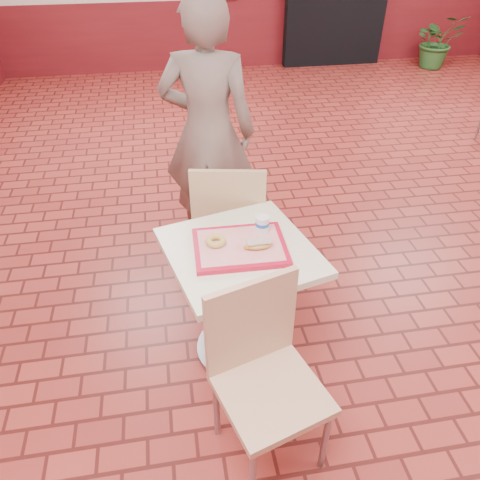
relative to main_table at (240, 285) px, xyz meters
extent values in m
cube|color=maroon|center=(1.30, 0.90, -0.52)|extent=(8.00, 10.00, 0.01)
cube|color=#5F1217|center=(1.30, 5.88, -0.02)|extent=(8.00, 0.04, 1.00)
cube|color=beige|center=(0.00, 0.00, 0.23)|extent=(0.74, 0.74, 0.04)
cylinder|color=gray|center=(0.00, 0.00, -0.16)|extent=(0.08, 0.08, 0.74)
cylinder|color=gray|center=(0.00, 0.00, -0.51)|extent=(0.53, 0.53, 0.03)
cube|color=tan|center=(0.03, -0.67, -0.07)|extent=(0.56, 0.56, 0.04)
cube|color=tan|center=(-0.03, -0.47, 0.20)|extent=(0.44, 0.16, 0.49)
cylinder|color=gray|center=(-0.10, -0.91, -0.31)|extent=(0.03, 0.03, 0.44)
cylinder|color=gray|center=(0.27, -0.80, -0.31)|extent=(0.03, 0.03, 0.44)
cylinder|color=gray|center=(-0.21, -0.54, -0.31)|extent=(0.03, 0.03, 0.44)
cylinder|color=gray|center=(0.16, -0.43, -0.31)|extent=(0.03, 0.03, 0.44)
cube|color=tan|center=(0.05, 0.68, -0.06)|extent=(0.53, 0.53, 0.04)
cube|color=tan|center=(0.01, 0.48, 0.21)|extent=(0.45, 0.12, 0.50)
cylinder|color=gray|center=(0.28, 0.84, -0.30)|extent=(0.03, 0.03, 0.44)
cylinder|color=gray|center=(-0.11, 0.91, -0.30)|extent=(0.03, 0.03, 0.44)
cylinder|color=gray|center=(0.20, 0.46, -0.30)|extent=(0.03, 0.03, 0.44)
cylinder|color=gray|center=(-0.18, 0.53, -0.30)|extent=(0.03, 0.03, 0.44)
imported|color=#726258|center=(-0.03, 1.18, 0.40)|extent=(0.77, 0.60, 1.85)
cube|color=#B00D28|center=(0.00, 0.00, 0.27)|extent=(0.48, 0.37, 0.03)
cube|color=#E18585|center=(0.00, 0.00, 0.28)|extent=(0.43, 0.32, 0.00)
torus|color=#B99A43|center=(-0.12, 0.03, 0.30)|extent=(0.12, 0.12, 0.03)
ellipsoid|color=#C18E38|center=(0.09, -0.04, 0.30)|extent=(0.14, 0.07, 0.04)
cube|color=#EEE4CE|center=(0.09, -0.04, 0.32)|extent=(0.13, 0.06, 0.01)
ellipsoid|color=#C4651B|center=(0.03, -0.04, 0.29)|extent=(0.04, 0.03, 0.02)
cylinder|color=white|center=(0.14, 0.10, 0.33)|extent=(0.07, 0.07, 0.09)
cylinder|color=blue|center=(0.14, 0.10, 0.33)|extent=(0.07, 0.07, 0.02)
cylinder|color=gray|center=(3.20, 2.60, -0.34)|extent=(0.03, 0.03, 0.37)
imported|color=#255C24|center=(4.08, 5.30, -0.12)|extent=(0.75, 0.65, 0.81)
camera|label=1|loc=(-0.32, -1.91, 1.75)|focal=35.00mm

